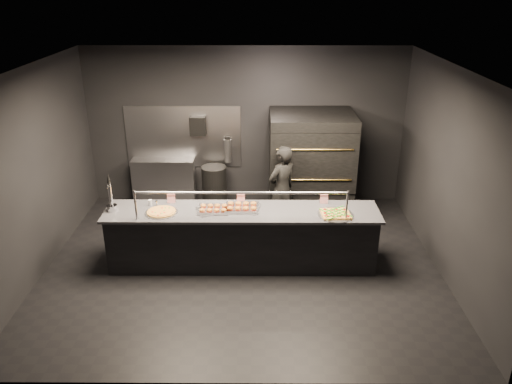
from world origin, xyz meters
TOP-DOWN VIEW (x-y plane):
  - room at (-0.02, 0.05)m, footprint 6.04×6.00m
  - service_counter at (0.00, -0.00)m, footprint 4.10×0.78m
  - pizza_oven at (1.20, 1.90)m, footprint 1.50×1.23m
  - prep_shelf at (-1.60, 2.32)m, footprint 1.20×0.35m
  - towel_dispenser at (-0.90, 2.39)m, footprint 0.30×0.20m
  - fire_extinguisher at (-0.35, 2.40)m, footprint 0.14×0.14m
  - beer_tap at (-1.93, -0.01)m, footprint 0.15×0.22m
  - round_pizza at (-1.19, -0.09)m, footprint 0.48×0.48m
  - slider_tray_a at (-0.42, -0.00)m, footprint 0.55×0.48m
  - slider_tray_b at (-0.00, 0.06)m, footprint 0.57×0.47m
  - square_pizza at (1.37, -0.15)m, footprint 0.52×0.52m
  - condiment_jar at (-1.37, 0.17)m, footprint 0.14×0.06m
  - tent_cards at (0.04, 0.28)m, footprint 2.47×0.04m
  - trash_bin at (-0.61, 2.17)m, footprint 0.48×0.48m
  - worker at (0.65, 1.15)m, footprint 0.68×0.65m

SIDE VIEW (x-z plane):
  - trash_bin at x=-0.61m, z-range 0.00..0.80m
  - prep_shelf at x=-1.60m, z-range 0.00..0.90m
  - service_counter at x=0.00m, z-range -0.22..1.15m
  - worker at x=0.65m, z-range 0.00..1.56m
  - round_pizza at x=-1.19m, z-range 0.92..0.95m
  - square_pizza at x=1.37m, z-range 0.92..0.96m
  - slider_tray_a at x=-0.42m, z-range 0.91..0.99m
  - slider_tray_b at x=0.00m, z-range 0.91..0.99m
  - condiment_jar at x=-1.37m, z-range 0.92..1.01m
  - pizza_oven at x=1.20m, z-range 0.01..1.92m
  - tent_cards at x=0.04m, z-range 0.92..1.07m
  - fire_extinguisher at x=-0.35m, z-range 0.81..1.31m
  - beer_tap at x=-1.93m, z-range 0.79..1.39m
  - room at x=-0.02m, z-range 0.00..3.00m
  - towel_dispenser at x=-0.90m, z-range 1.38..1.73m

